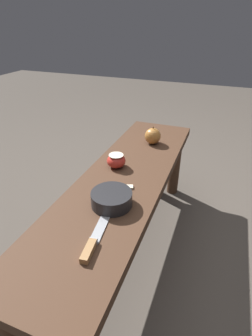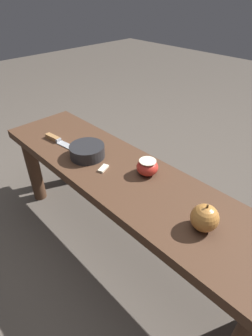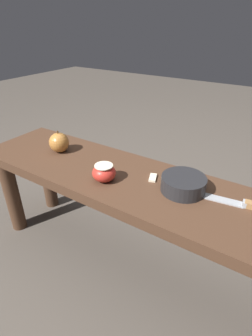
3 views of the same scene
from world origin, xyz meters
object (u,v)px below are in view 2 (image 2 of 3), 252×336
object	(u,v)px
wooden_bench	(123,190)
apple_whole	(205,218)
knife	(58,141)
bowl	(87,151)
apple_cut	(147,167)

from	to	relation	value
wooden_bench	apple_whole	size ratio (longest dim) A/B	13.95
wooden_bench	knife	size ratio (longest dim) A/B	5.61
wooden_bench	bowl	xyz separation A→B (m)	(-0.19, -0.03, 0.11)
wooden_bench	knife	distance (m)	0.40
apple_cut	bowl	bearing A→B (deg)	-160.61
wooden_bench	apple_whole	distance (m)	0.39
apple_whole	wooden_bench	bearing A→B (deg)	177.03
wooden_bench	apple_cut	distance (m)	0.15
wooden_bench	knife	xyz separation A→B (m)	(-0.38, -0.05, 0.09)
wooden_bench	apple_cut	xyz separation A→B (m)	(0.07, 0.06, 0.12)
knife	wooden_bench	bearing A→B (deg)	0.15
bowl	apple_whole	bearing A→B (deg)	0.91
wooden_bench	apple_cut	bearing A→B (deg)	42.96
wooden_bench	bowl	bearing A→B (deg)	-171.66
apple_whole	apple_cut	size ratio (longest dim) A/B	1.13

